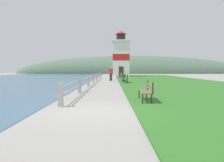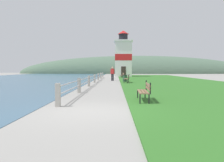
# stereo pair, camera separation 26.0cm
# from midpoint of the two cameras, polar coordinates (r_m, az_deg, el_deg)

# --- Properties ---
(ground_plane) EXTENTS (160.00, 160.00, 0.00)m
(ground_plane) POSITION_cam_midpoint_polar(r_m,az_deg,el_deg) (7.77, -5.09, -7.97)
(ground_plane) COLOR gray
(grass_verge) EXTENTS (12.00, 55.02, 0.06)m
(grass_verge) POSITION_cam_midpoint_polar(r_m,az_deg,el_deg) (26.80, 15.32, -0.11)
(grass_verge) COLOR #2D6623
(grass_verge) RESTS_ON ground_plane
(seawall_railing) EXTENTS (0.18, 30.36, 0.94)m
(seawall_railing) POSITION_cam_midpoint_polar(r_m,az_deg,el_deg) (23.79, -4.27, 0.85)
(seawall_railing) COLOR #A8A399
(seawall_railing) RESTS_ON ground_plane
(park_bench_near) EXTENTS (0.56, 1.89, 0.94)m
(park_bench_near) POSITION_cam_midpoint_polar(r_m,az_deg,el_deg) (10.05, 9.30, -2.36)
(park_bench_near) COLOR brown
(park_bench_near) RESTS_ON ground_plane
(park_bench_midway) EXTENTS (0.67, 1.99, 0.94)m
(park_bench_midway) POSITION_cam_midpoint_polar(r_m,az_deg,el_deg) (23.12, 4.34, 0.76)
(park_bench_midway) COLOR brown
(park_bench_midway) RESTS_ON ground_plane
(park_bench_far) EXTENTS (0.69, 1.79, 0.94)m
(park_bench_far) POSITION_cam_midpoint_polar(r_m,az_deg,el_deg) (36.56, 2.99, 1.63)
(park_bench_far) COLOR brown
(park_bench_far) RESTS_ON ground_plane
(lighthouse) EXTENTS (3.71, 3.71, 9.10)m
(lighthouse) POSITION_cam_midpoint_polar(r_m,az_deg,el_deg) (43.62, 3.12, 6.40)
(lighthouse) COLOR white
(lighthouse) RESTS_ON ground_plane
(person_strolling) EXTENTS (0.50, 0.42, 1.81)m
(person_strolling) POSITION_cam_midpoint_polar(r_m,az_deg,el_deg) (27.83, 0.39, 2.07)
(person_strolling) COLOR #28282D
(person_strolling) RESTS_ON ground_plane
(trash_bin) EXTENTS (0.54, 0.54, 0.84)m
(trash_bin) POSITION_cam_midpoint_polar(r_m,az_deg,el_deg) (25.09, 3.68, 0.68)
(trash_bin) COLOR #2D5138
(trash_bin) RESTS_ON ground_plane
(distant_hillside) EXTENTS (80.00, 16.00, 12.00)m
(distant_hillside) POSITION_cam_midpoint_polar(r_m,az_deg,el_deg) (74.62, 6.49, 1.96)
(distant_hillside) COLOR #4C6651
(distant_hillside) RESTS_ON ground_plane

